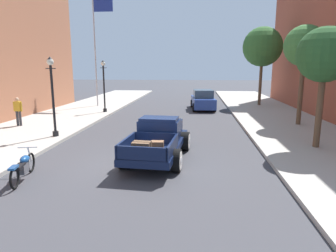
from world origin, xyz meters
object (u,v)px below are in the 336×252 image
object	(u,v)px
hotrod_truck_navy	(159,138)
flagpole	(97,40)
street_tree_second	(305,47)
car_background_blue	(203,100)
street_lamp_far	(104,82)
street_tree_third	(262,47)
street_lamp_near	(52,91)
pedestrian_sidewalk_left	(18,110)
motorcycle_parked	(23,166)
street_tree_nearest	(325,56)

from	to	relation	value
hotrod_truck_navy	flagpole	distance (m)	16.47
hotrod_truck_navy	street_tree_second	size ratio (longest dim) A/B	0.88
car_background_blue	street_lamp_far	world-z (taller)	street_lamp_far
car_background_blue	street_tree_third	xyz separation A→B (m)	(5.09, 2.30, 4.43)
flagpole	street_tree_second	bearing A→B (deg)	-26.65
street_lamp_near	flagpole	xyz separation A→B (m)	(-1.51, 11.61, 3.39)
hotrod_truck_navy	pedestrian_sidewalk_left	bearing A→B (deg)	151.56
car_background_blue	street_tree_third	world-z (taller)	street_tree_third
street_lamp_far	flagpole	distance (m)	5.11
car_background_blue	pedestrian_sidewalk_left	bearing A→B (deg)	-140.65
motorcycle_parked	street_lamp_far	size ratio (longest dim) A/B	0.54
street_lamp_near	street_tree_third	world-z (taller)	street_tree_third
street_tree_second	motorcycle_parked	bearing A→B (deg)	-140.07
pedestrian_sidewalk_left	flagpole	bearing A→B (deg)	78.99
street_tree_second	hotrod_truck_navy	bearing A→B (deg)	-138.07
hotrod_truck_navy	street_lamp_far	distance (m)	11.99
hotrod_truck_navy	motorcycle_parked	xyz separation A→B (m)	(-3.96, -2.86, -0.31)
pedestrian_sidewalk_left	street_tree_third	distance (m)	19.84
street_tree_nearest	hotrod_truck_navy	bearing A→B (deg)	-166.70
motorcycle_parked	street_lamp_far	world-z (taller)	street_lamp_far
car_background_blue	street_tree_second	distance (m)	9.62
street_lamp_near	flagpole	bearing A→B (deg)	97.44
car_background_blue	street_lamp_near	bearing A→B (deg)	-123.80
street_lamp_far	street_tree_second	distance (m)	13.72
hotrod_truck_navy	street_lamp_near	xyz separation A→B (m)	(-5.47, 2.45, 1.63)
street_tree_second	flagpole	bearing A→B (deg)	153.35
street_lamp_near	street_lamp_far	size ratio (longest dim) A/B	1.00
hotrod_truck_navy	flagpole	size ratio (longest dim) A/B	0.55
car_background_blue	street_tree_nearest	distance (m)	13.29
car_background_blue	motorcycle_parked	bearing A→B (deg)	-109.92
pedestrian_sidewalk_left	street_lamp_near	bearing A→B (deg)	-34.90
street_lamp_near	car_background_blue	bearing A→B (deg)	56.20
car_background_blue	street_lamp_far	xyz separation A→B (m)	(-7.47, -3.07, 1.62)
pedestrian_sidewalk_left	flagpole	size ratio (longest dim) A/B	0.18
motorcycle_parked	flagpole	size ratio (longest dim) A/B	0.23
street_lamp_near	street_lamp_far	distance (m)	8.10
car_background_blue	street_tree_second	world-z (taller)	street_tree_second
hotrod_truck_navy	car_background_blue	xyz separation A→B (m)	(2.00, 13.62, 0.01)
street_tree_second	street_lamp_near	bearing A→B (deg)	-161.62
street_tree_nearest	car_background_blue	bearing A→B (deg)	110.79
motorcycle_parked	car_background_blue	distance (m)	17.52
pedestrian_sidewalk_left	street_tree_nearest	distance (m)	15.97
car_background_blue	street_lamp_far	size ratio (longest dim) A/B	1.15
street_tree_third	motorcycle_parked	bearing A→B (deg)	-120.50
motorcycle_parked	street_tree_second	world-z (taller)	street_tree_second
hotrod_truck_navy	street_tree_nearest	bearing A→B (deg)	13.30
street_lamp_near	street_lamp_far	world-z (taller)	same
flagpole	street_lamp_near	bearing A→B (deg)	-82.56
hotrod_truck_navy	motorcycle_parked	distance (m)	4.90
flagpole	street_tree_nearest	world-z (taller)	flagpole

